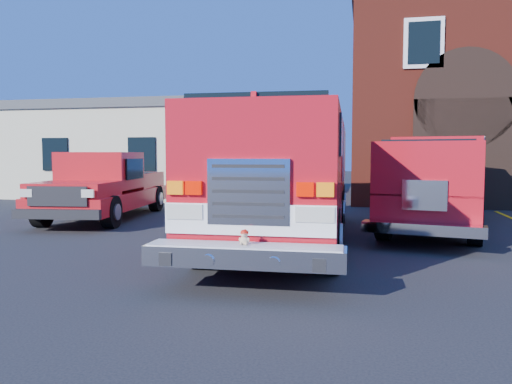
% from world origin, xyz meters
% --- Properties ---
extents(ground, '(100.00, 100.00, 0.00)m').
position_xyz_m(ground, '(0.00, 0.00, 0.00)').
color(ground, black).
rests_on(ground, ground).
extents(parking_stripe_far, '(0.12, 3.00, 0.01)m').
position_xyz_m(parking_stripe_far, '(6.50, 7.00, 0.00)').
color(parking_stripe_far, yellow).
rests_on(parking_stripe_far, ground).
extents(side_building, '(10.20, 8.20, 4.35)m').
position_xyz_m(side_building, '(-9.00, 13.00, 2.20)').
color(side_building, beige).
rests_on(side_building, ground).
extents(fire_engine, '(2.92, 9.68, 2.96)m').
position_xyz_m(fire_engine, '(0.21, 1.30, 1.53)').
color(fire_engine, black).
rests_on(fire_engine, ground).
extents(pickup_truck, '(2.97, 6.51, 2.06)m').
position_xyz_m(pickup_truck, '(-5.91, 3.96, 0.97)').
color(pickup_truck, black).
rests_on(pickup_truck, ground).
extents(secondary_truck, '(3.79, 7.85, 2.45)m').
position_xyz_m(secondary_truck, '(3.91, 4.08, 1.33)').
color(secondary_truck, black).
rests_on(secondary_truck, ground).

